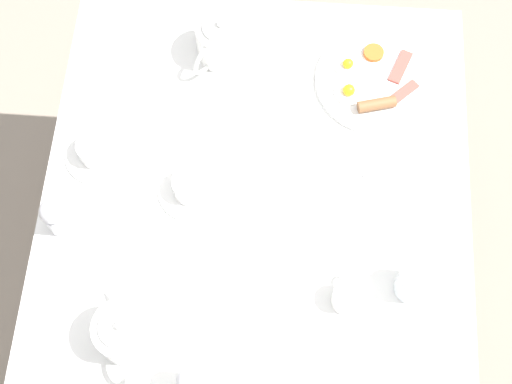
# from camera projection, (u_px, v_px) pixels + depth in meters

# --- Properties ---
(ground_plane) EXTENTS (8.00, 8.00, 0.00)m
(ground_plane) POSITION_uv_depth(u_px,v_px,m) (256.00, 282.00, 2.29)
(ground_plane) COLOR gray
(table) EXTENTS (1.07, 0.96, 0.74)m
(table) POSITION_uv_depth(u_px,v_px,m) (256.00, 207.00, 1.66)
(table) COLOR white
(table) RESTS_ON ground_plane
(breakfast_plate) EXTENTS (0.28, 0.28, 0.04)m
(breakfast_plate) POSITION_uv_depth(u_px,v_px,m) (373.00, 82.00, 1.70)
(breakfast_plate) COLOR white
(breakfast_plate) RESTS_ON table
(teapot_near) EXTENTS (0.21, 0.12, 0.13)m
(teapot_near) POSITION_uv_depth(u_px,v_px,m) (125.00, 333.00, 1.43)
(teapot_near) COLOR white
(teapot_near) RESTS_ON table
(teapot_far) EXTENTS (0.19, 0.12, 0.13)m
(teapot_far) POSITION_uv_depth(u_px,v_px,m) (221.00, 40.00, 1.69)
(teapot_far) COLOR white
(teapot_far) RESTS_ON table
(teacup_with_saucer_left) EXTENTS (0.15, 0.15, 0.06)m
(teacup_with_saucer_left) POSITION_uv_depth(u_px,v_px,m) (191.00, 189.00, 1.58)
(teacup_with_saucer_left) COLOR white
(teacup_with_saucer_left) RESTS_ON table
(teacup_with_saucer_right) EXTENTS (0.15, 0.15, 0.06)m
(teacup_with_saucer_right) POSITION_uv_depth(u_px,v_px,m) (97.00, 151.00, 1.61)
(teacup_with_saucer_right) COLOR white
(teacup_with_saucer_right) RESTS_ON table
(water_glass_tall) EXTENTS (0.07, 0.07, 0.09)m
(water_glass_tall) POSITION_uv_depth(u_px,v_px,m) (414.00, 283.00, 1.48)
(water_glass_tall) COLOR white
(water_glass_tall) RESTS_ON table
(creamer_jug) EXTENTS (0.08, 0.06, 0.05)m
(creamer_jug) POSITION_uv_depth(u_px,v_px,m) (346.00, 297.00, 1.48)
(creamer_jug) COLOR white
(creamer_jug) RESTS_ON table
(pepper_grinder) EXTENTS (0.05, 0.05, 0.12)m
(pepper_grinder) POSITION_uv_depth(u_px,v_px,m) (55.00, 216.00, 1.52)
(pepper_grinder) COLOR #BCBCC1
(pepper_grinder) RESTS_ON table
(salt_grinder) EXTENTS (0.05, 0.05, 0.12)m
(salt_grinder) POSITION_uv_depth(u_px,v_px,m) (191.00, 383.00, 1.38)
(salt_grinder) COLOR #BCBCC1
(salt_grinder) RESTS_ON table
(fork_by_plate) EXTENTS (0.06, 0.18, 0.00)m
(fork_by_plate) POSITION_uv_depth(u_px,v_px,m) (403.00, 187.00, 1.60)
(fork_by_plate) COLOR silver
(fork_by_plate) RESTS_ON table
(knife_by_plate) EXTENTS (0.21, 0.04, 0.00)m
(knife_by_plate) POSITION_uv_depth(u_px,v_px,m) (229.00, 268.00, 1.53)
(knife_by_plate) COLOR silver
(knife_by_plate) RESTS_ON table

